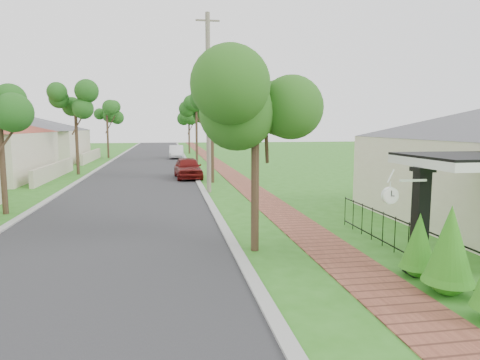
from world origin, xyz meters
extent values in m
plane|color=#2E711A|center=(0.00, 0.00, 0.00)|extent=(160.00, 160.00, 0.00)
cube|color=#28282B|center=(-3.00, 20.00, 0.00)|extent=(7.00, 120.00, 0.02)
cube|color=#9E9E99|center=(0.65, 20.00, 0.00)|extent=(0.30, 120.00, 0.10)
cube|color=#9E9E99|center=(-6.65, 20.00, 0.00)|extent=(0.30, 120.00, 0.10)
cube|color=#98523D|center=(3.25, 20.00, 0.00)|extent=(1.50, 120.00, 0.03)
cube|color=white|center=(5.85, -1.00, 2.62)|extent=(2.90, 2.60, 0.20)
cube|color=black|center=(5.85, -1.00, 2.75)|extent=(2.90, 2.60, 0.06)
cube|color=black|center=(4.55, -1.00, 1.26)|extent=(0.30, 0.30, 2.52)
cube|color=black|center=(4.55, -1.00, 0.12)|extent=(0.48, 0.48, 0.24)
cube|color=black|center=(4.55, -1.00, 2.46)|extent=(0.42, 0.42, 0.10)
cube|color=black|center=(4.90, 0.00, 0.95)|extent=(0.03, 8.00, 0.03)
cube|color=black|center=(4.90, 0.00, 0.15)|extent=(0.03, 8.00, 0.03)
cylinder|color=black|center=(4.90, -2.00, 0.50)|extent=(0.02, 0.02, 1.00)
cylinder|color=black|center=(4.90, -1.33, 0.50)|extent=(0.02, 0.02, 1.00)
cylinder|color=black|center=(4.90, -0.67, 0.50)|extent=(0.02, 0.02, 1.00)
cylinder|color=black|center=(4.90, 0.00, 0.50)|extent=(0.02, 0.02, 1.00)
cylinder|color=black|center=(4.90, 0.67, 0.50)|extent=(0.02, 0.02, 1.00)
cylinder|color=black|center=(4.90, 1.33, 0.50)|extent=(0.02, 0.02, 1.00)
cylinder|color=black|center=(4.90, 2.00, 0.50)|extent=(0.02, 0.02, 1.00)
cylinder|color=black|center=(4.90, 2.67, 0.50)|extent=(0.02, 0.02, 1.00)
cylinder|color=black|center=(4.90, 3.33, 0.50)|extent=(0.02, 0.02, 1.00)
cylinder|color=black|center=(4.90, 4.00, 0.50)|extent=(0.02, 0.02, 1.00)
cylinder|color=#382619|center=(1.50, 16.00, 2.27)|extent=(0.22, 0.22, 4.55)
sphere|color=#1E5115|center=(1.50, 16.00, 4.68)|extent=(1.70, 1.70, 1.70)
cylinder|color=#382619|center=(1.50, 30.00, 2.45)|extent=(0.22, 0.22, 4.90)
sphere|color=#1E5115|center=(1.50, 30.00, 5.04)|extent=(1.70, 1.70, 1.70)
cylinder|color=#382619|center=(1.50, 44.00, 2.10)|extent=(0.22, 0.22, 4.20)
sphere|color=#1E5115|center=(1.50, 44.00, 4.32)|extent=(1.70, 1.70, 1.70)
cylinder|color=#382619|center=(-7.50, 8.00, 1.92)|extent=(0.22, 0.22, 3.85)
cylinder|color=#382619|center=(-7.50, 22.00, 2.45)|extent=(0.22, 0.22, 4.90)
sphere|color=#1E5115|center=(-7.50, 22.00, 5.04)|extent=(1.70, 1.70, 1.70)
cylinder|color=#382619|center=(-7.50, 38.00, 2.27)|extent=(0.22, 0.22, 4.55)
sphere|color=#1E5115|center=(-7.50, 38.00, 4.68)|extent=(1.70, 1.70, 1.70)
sphere|color=#1A7116|center=(4.45, -2.23, 0.40)|extent=(0.81, 0.81, 0.81)
cone|color=#1A7116|center=(4.45, -2.23, 1.14)|extent=(0.92, 0.92, 1.47)
sphere|color=#1A7116|center=(4.45, -1.16, 0.32)|extent=(0.65, 0.65, 0.65)
cone|color=#1A7116|center=(4.45, -1.16, 0.91)|extent=(0.74, 0.74, 1.17)
cube|color=#BFB299|center=(-8.60, 20.00, 0.50)|extent=(0.25, 10.00, 1.00)
cube|color=beige|center=(-15.00, 34.00, 1.50)|extent=(11.00, 10.00, 3.00)
pyramid|color=#4C4C51|center=(-15.00, 34.00, 3.80)|extent=(15.56, 15.56, 1.60)
cube|color=#BFB299|center=(-8.60, 34.00, 0.50)|extent=(0.25, 10.00, 1.00)
imported|color=#63100E|center=(0.12, 18.31, 0.70)|extent=(1.87, 4.18, 1.39)
imported|color=white|center=(-0.26, 36.13, 0.68)|extent=(1.51, 4.16, 1.36)
cylinder|color=#382619|center=(1.18, 1.50, 2.07)|extent=(0.22, 0.22, 4.14)
sphere|color=#2D651D|center=(1.18, 1.50, 4.26)|extent=(2.06, 2.06, 2.06)
cylinder|color=gray|center=(0.93, 12.22, 4.53)|extent=(0.24, 0.24, 9.05)
cube|color=gray|center=(0.93, 12.22, 8.65)|extent=(1.20, 0.08, 0.08)
cube|color=white|center=(4.19, -1.22, 2.25)|extent=(0.63, 0.05, 0.05)
cylinder|color=white|center=(3.65, -1.22, 2.10)|extent=(0.02, 0.02, 0.27)
cylinder|color=white|center=(3.65, -1.22, 1.92)|extent=(0.38, 0.10, 0.38)
cylinder|color=white|center=(3.65, -1.27, 1.92)|extent=(0.33, 0.01, 0.33)
cylinder|color=white|center=(3.65, -1.16, 1.92)|extent=(0.33, 0.01, 0.33)
cube|color=black|center=(3.65, -1.28, 1.98)|extent=(0.01, 0.01, 0.13)
cube|color=black|center=(3.69, -1.28, 1.92)|extent=(0.08, 0.01, 0.02)
camera|label=1|loc=(-1.15, -9.83, 3.44)|focal=32.00mm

